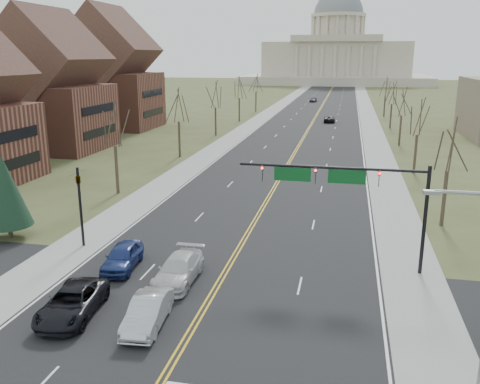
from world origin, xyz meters
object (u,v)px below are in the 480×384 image
at_px(car_sb_outer_second, 122,257).
at_px(car_far_nb, 329,119).
at_px(car_far_sb, 313,99).
at_px(car_sb_outer_lead, 72,303).
at_px(signal_mast, 346,184).
at_px(signal_left, 80,198).
at_px(car_sb_inner_second, 179,269).
at_px(car_sb_inner_lead, 148,312).

relative_size(car_sb_outer_second, car_far_nb, 0.96).
bearing_deg(car_far_sb, car_sb_outer_lead, -84.41).
bearing_deg(car_far_sb, signal_mast, -78.04).
relative_size(signal_mast, signal_left, 2.02).
xyz_separation_m(car_sb_outer_lead, car_far_sb, (3.48, 135.30, -0.02)).
distance_m(signal_mast, car_sb_inner_second, 11.99).
height_order(signal_left, car_sb_inner_second, signal_left).
bearing_deg(signal_left, car_far_sb, 86.26).
relative_size(car_sb_inner_lead, car_far_sb, 1.07).
xyz_separation_m(signal_mast, car_sb_outer_second, (-14.29, -3.25, -4.94)).
bearing_deg(car_sb_inner_second, car_far_nb, 85.52).
relative_size(car_sb_inner_lead, car_sb_inner_second, 0.86).
distance_m(signal_mast, car_sb_outer_second, 15.47).
bearing_deg(car_far_sb, car_sb_inner_second, -82.60).
xyz_separation_m(signal_left, car_sb_inner_second, (8.98, -4.45, -2.90)).
height_order(signal_mast, car_far_nb, signal_mast).
bearing_deg(car_far_sb, car_sb_inner_lead, -82.54).
bearing_deg(car_far_nb, car_sb_outer_second, 80.17).
xyz_separation_m(signal_mast, signal_left, (-18.95, 0.00, -2.05)).
bearing_deg(car_far_sb, car_far_nb, -74.91).
distance_m(signal_left, car_far_sb, 125.80).
distance_m(car_sb_inner_lead, car_sb_outer_lead, 4.43).
xyz_separation_m(signal_left, car_sb_outer_second, (4.65, -3.25, -2.89)).
distance_m(signal_left, car_sb_outer_second, 6.37).
bearing_deg(car_sb_inner_lead, signal_left, 127.69).
bearing_deg(car_far_nb, car_sb_inner_second, 83.28).
xyz_separation_m(car_sb_outer_lead, car_sb_outer_second, (-0.06, 6.56, 0.03)).
height_order(car_sb_outer_second, car_far_sb, car_sb_outer_second).
bearing_deg(car_sb_inner_second, car_far_sb, 90.06).
xyz_separation_m(car_sb_inner_second, car_sb_outer_second, (-4.33, 1.20, 0.01)).
relative_size(signal_left, car_sb_inner_second, 1.09).
xyz_separation_m(car_sb_inner_second, car_far_nb, (6.00, 81.86, -0.11)).
relative_size(car_sb_inner_second, car_far_nb, 1.12).
bearing_deg(car_sb_outer_lead, car_sb_inner_lead, -8.54).
relative_size(signal_left, car_sb_outer_lead, 1.07).
relative_size(signal_mast, car_sb_outer_lead, 2.17).
xyz_separation_m(signal_left, car_sb_inner_lead, (9.14, -9.95, -2.92)).
distance_m(signal_mast, car_far_nb, 77.67).
height_order(car_sb_outer_second, car_far_nb, car_sb_outer_second).
relative_size(car_sb_inner_second, car_sb_outer_second, 1.16).
height_order(car_sb_outer_lead, car_sb_inner_second, car_sb_inner_second).
bearing_deg(signal_mast, car_sb_inner_lead, -134.57).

